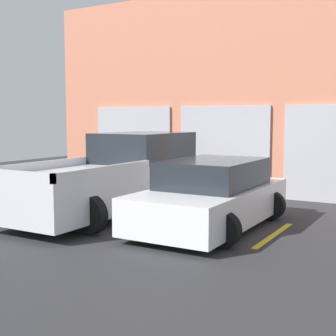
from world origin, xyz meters
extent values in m
plane|color=#2D2D30|center=(0.00, 0.00, 0.00)|extent=(28.00, 28.00, 0.00)
cube|color=#D17A5B|center=(0.00, 3.30, 2.97)|extent=(12.57, 0.60, 5.94)
cube|color=#ADADB2|center=(-3.40, 2.96, 1.29)|extent=(2.80, 0.08, 2.57)
cube|color=#ADADB2|center=(-0.20, 2.96, 1.29)|extent=(2.80, 0.08, 2.57)
cube|color=silver|center=(-1.31, -1.13, 0.65)|extent=(1.90, 5.50, 0.89)
cube|color=#1E2328|center=(-1.31, 0.38, 1.47)|extent=(1.74, 2.47, 0.75)
cube|color=silver|center=(-2.21, -2.37, 1.19)|extent=(0.08, 3.02, 0.18)
cube|color=silver|center=(-0.40, -2.37, 1.19)|extent=(0.08, 3.02, 0.18)
cube|color=silver|center=(-1.31, -3.84, 1.19)|extent=(1.90, 0.08, 0.18)
cylinder|color=black|center=(-2.14, 0.58, 0.38)|extent=(0.76, 0.22, 0.76)
cylinder|color=black|center=(-0.47, 0.58, 0.38)|extent=(0.76, 0.22, 0.76)
cylinder|color=black|center=(-2.14, -2.83, 0.38)|extent=(0.76, 0.22, 0.76)
cylinder|color=black|center=(-0.47, -2.83, 0.38)|extent=(0.76, 0.22, 0.76)
cube|color=white|center=(1.31, -1.13, 0.49)|extent=(1.85, 4.21, 0.69)
cube|color=#1E2328|center=(1.31, -1.02, 1.10)|extent=(1.63, 2.31, 0.55)
cylinder|color=black|center=(0.49, 0.18, 0.32)|extent=(0.63, 0.22, 0.63)
cylinder|color=black|center=(2.12, 0.18, 0.32)|extent=(0.63, 0.22, 0.63)
cylinder|color=black|center=(0.49, -2.43, 0.32)|extent=(0.63, 0.22, 0.63)
cylinder|color=black|center=(2.12, -2.43, 0.32)|extent=(0.63, 0.22, 0.63)
cube|color=gold|center=(-2.61, -1.13, 0.00)|extent=(0.12, 2.20, 0.01)
cube|color=gold|center=(0.00, -1.13, 0.00)|extent=(0.12, 2.20, 0.01)
cube|color=gold|center=(2.61, -1.13, 0.00)|extent=(0.12, 2.20, 0.01)
camera|label=1|loc=(5.22, -9.65, 2.20)|focal=50.00mm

